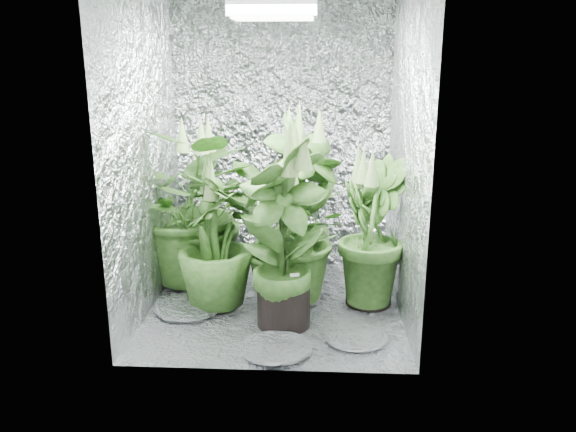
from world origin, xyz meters
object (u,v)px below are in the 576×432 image
(plant_a, at_px, (195,206))
(circulation_fan, at_px, (364,259))
(plant_c, at_px, (371,235))
(plant_b, at_px, (303,202))
(plant_d, at_px, (214,241))
(plant_f, at_px, (284,235))
(plant_e, at_px, (287,236))
(grow_lamp, at_px, (273,11))

(plant_a, height_order, circulation_fan, plant_a)
(circulation_fan, bearing_deg, plant_c, -81.08)
(plant_b, distance_m, plant_d, 0.74)
(plant_f, distance_m, circulation_fan, 1.09)
(plant_b, distance_m, plant_e, 0.41)
(plant_c, relative_size, plant_d, 1.07)
(grow_lamp, bearing_deg, circulation_fan, 42.49)
(plant_a, relative_size, plant_d, 1.26)
(plant_d, relative_size, plant_f, 0.79)
(plant_c, relative_size, plant_e, 1.07)
(plant_a, distance_m, plant_c, 1.23)
(plant_f, bearing_deg, plant_e, 89.70)
(plant_a, distance_m, circulation_fan, 1.30)
(grow_lamp, height_order, plant_f, grow_lamp)
(plant_e, bearing_deg, grow_lamp, -144.97)
(circulation_fan, bearing_deg, plant_e, -126.82)
(grow_lamp, relative_size, plant_c, 0.48)
(plant_c, distance_m, plant_d, 1.00)
(grow_lamp, xyz_separation_m, plant_f, (0.07, -0.27, -1.26))
(plant_c, xyz_separation_m, plant_e, (-0.54, -0.02, -0.01))
(plant_a, distance_m, plant_e, 0.73)
(plant_e, bearing_deg, plant_a, 155.56)
(plant_d, bearing_deg, plant_c, 5.92)
(grow_lamp, height_order, plant_d, grow_lamp)
(plant_b, xyz_separation_m, plant_e, (-0.09, -0.38, -0.13))
(plant_b, distance_m, circulation_fan, 0.66)
(plant_e, relative_size, plant_f, 0.79)
(plant_d, relative_size, circulation_fan, 3.09)
(grow_lamp, xyz_separation_m, plant_e, (0.07, 0.05, -1.36))
(plant_a, relative_size, plant_b, 0.97)
(plant_c, bearing_deg, plant_a, 166.76)
(plant_a, distance_m, plant_b, 0.76)
(plant_b, relative_size, circulation_fan, 4.03)
(plant_b, relative_size, plant_e, 1.31)
(plant_a, bearing_deg, plant_c, -13.24)
(circulation_fan, bearing_deg, plant_a, -159.90)
(plant_f, relative_size, circulation_fan, 3.91)
(grow_lamp, distance_m, plant_c, 1.49)
(grow_lamp, height_order, plant_a, grow_lamp)
(plant_a, height_order, plant_c, plant_a)
(plant_a, bearing_deg, plant_f, -43.39)
(plant_a, height_order, plant_b, plant_b)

